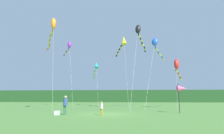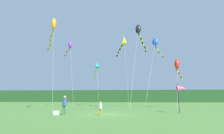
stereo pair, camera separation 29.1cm
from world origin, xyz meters
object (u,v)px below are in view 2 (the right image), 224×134
kite_orange (53,29)px  banner_flag_pole (181,89)px  kite_blue (156,44)px  person_child (100,108)px  person_adult (65,104)px  cooler_box (56,113)px  kite_black (139,33)px  kite_cyan (97,68)px  kite_yellow (123,42)px  kite_red (177,66)px  kite_purple (70,46)px

kite_orange → banner_flag_pole: bearing=-15.2°
kite_blue → person_child: bearing=-118.6°
person_adult → cooler_box: bearing=-164.1°
person_adult → kite_orange: bearing=124.1°
person_child → kite_black: size_ratio=0.09×
kite_cyan → kite_yellow: 9.55m
kite_cyan → kite_yellow: kite_yellow is taller
kite_red → kite_black: kite_black is taller
cooler_box → kite_yellow: (5.63, 11.20, 9.84)m
kite_red → kite_cyan: (-13.49, 7.13, 1.09)m
banner_flag_pole → kite_red: (2.00, 8.50, 3.79)m
banner_flag_pole → kite_cyan: (-11.49, 15.63, 4.88)m
kite_blue → kite_yellow: size_ratio=1.01×
kite_purple → banner_flag_pole: bearing=-38.0°
person_adult → person_child: 3.30m
kite_black → kite_yellow: size_ratio=1.12×
person_child → kite_blue: size_ratio=0.10×
cooler_box → person_child: bearing=0.1°
kite_black → kite_cyan: bearing=133.7°
cooler_box → kite_cyan: 19.79m
person_adult → person_child: person_adult is taller
kite_purple → kite_black: size_ratio=0.96×
kite_orange → kite_yellow: 10.53m
kite_blue → kite_yellow: bearing=-163.7°
kite_red → kite_purple: size_ratio=0.72×
person_adult → kite_yellow: kite_yellow is taller
person_adult → person_child: (3.28, -0.18, -0.29)m
kite_purple → person_child: bearing=-61.5°
person_child → kite_blue: (6.94, 12.73, 9.32)m
kite_blue → kite_yellow: kite_blue is taller
banner_flag_pole → kite_yellow: size_ratio=0.27×
cooler_box → person_adult: bearing=15.9°
kite_blue → kite_orange: size_ratio=0.91×
kite_red → kite_cyan: 15.30m
banner_flag_pole → kite_red: size_ratio=0.34×
person_adult → cooler_box: 1.01m
kite_yellow → person_adult: bearing=-114.3°
kite_red → kite_black: 7.50m
kite_purple → kite_blue: size_ratio=1.06×
kite_purple → kite_black: (12.44, -5.17, 0.26)m
banner_flag_pole → kite_yellow: bearing=125.6°
kite_blue → kite_cyan: size_ratio=1.17×
person_child → kite_red: 15.90m
kite_yellow → kite_orange: bearing=-157.0°
kite_cyan → kite_yellow: bearing=-52.9°
kite_orange → kite_yellow: (9.66, 4.10, -0.88)m
kite_orange → person_adult: bearing=-55.9°
kite_purple → kite_orange: 8.25m
banner_flag_pole → kite_cyan: size_ratio=0.31×
cooler_box → kite_blue: kite_blue is taller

